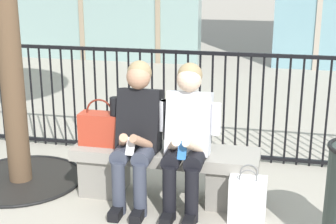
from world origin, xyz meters
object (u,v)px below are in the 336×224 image
at_px(stone_bench, 165,168).
at_px(seated_person_companion, 187,133).
at_px(shopping_bag, 247,199).
at_px(seated_person_with_phone, 137,130).
at_px(handbag_on_bench, 100,128).

relative_size(stone_bench, seated_person_companion, 1.32).
height_order(seated_person_companion, shopping_bag, seated_person_companion).
relative_size(seated_person_with_phone, shopping_bag, 2.60).
bearing_deg(stone_bench, shopping_bag, -20.97).
relative_size(stone_bench, seated_person_with_phone, 1.32).
xyz_separation_m(seated_person_with_phone, handbag_on_bench, (-0.37, 0.12, -0.05)).
distance_m(seated_person_companion, shopping_bag, 0.71).
bearing_deg(stone_bench, seated_person_with_phone, -148.65).
bearing_deg(shopping_bag, seated_person_with_phone, 170.88).
bearing_deg(shopping_bag, stone_bench, 159.03).
xyz_separation_m(seated_person_with_phone, seated_person_companion, (0.42, 0.00, 0.00)).
distance_m(handbag_on_bench, shopping_bag, 1.40).
distance_m(stone_bench, handbag_on_bench, 0.67).
bearing_deg(shopping_bag, seated_person_companion, 163.76).
height_order(stone_bench, shopping_bag, shopping_bag).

